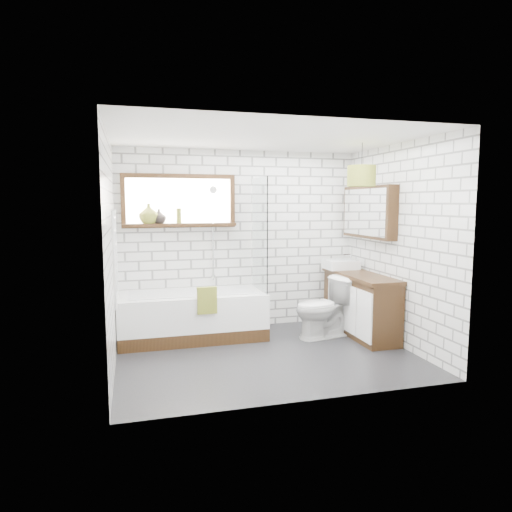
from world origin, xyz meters
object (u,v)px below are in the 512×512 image
object	(u,v)px
toilet	(324,308)
pendant	(361,176)
vanity	(360,304)
basin	(341,264)
bathtub	(192,316)

from	to	relation	value
toilet	pendant	distance (m)	1.76
vanity	basin	world-z (taller)	basin
vanity	basin	bearing A→B (deg)	96.84
bathtub	vanity	size ratio (longest dim) A/B	1.30
bathtub	basin	world-z (taller)	basin
basin	toilet	distance (m)	0.85
toilet	pendant	world-z (taller)	pendant
vanity	basin	distance (m)	0.69
vanity	pendant	xyz separation A→B (m)	(-0.22, -0.35, 1.69)
bathtub	pendant	distance (m)	2.79
bathtub	basin	xyz separation A→B (m)	(2.16, 0.10, 0.59)
vanity	bathtub	bearing A→B (deg)	169.66
basin	pendant	world-z (taller)	pendant
bathtub	toilet	distance (m)	1.74
basin	pendant	size ratio (longest dim) A/B	1.28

